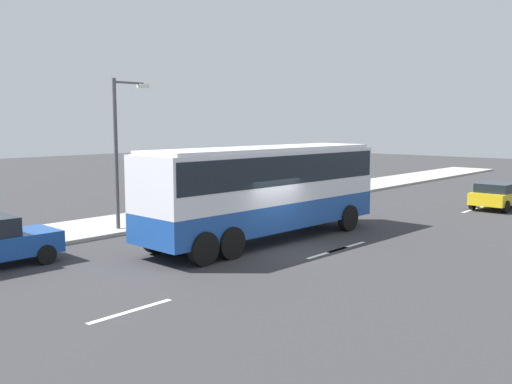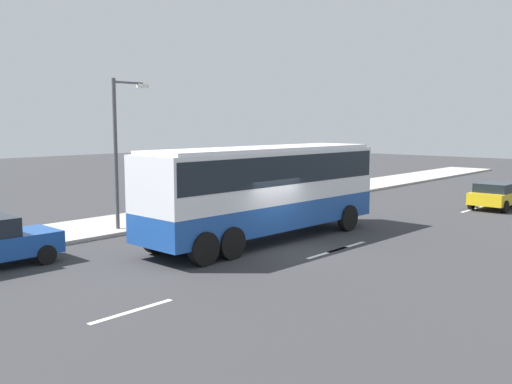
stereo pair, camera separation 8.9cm
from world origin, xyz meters
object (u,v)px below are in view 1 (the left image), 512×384
Objects in this scene: pedestrian_near_curb at (227,194)px; street_lamp at (120,142)px; car_yellow_taxi at (499,194)px; coach_bus at (265,183)px.

street_lamp is (-5.95, 0.31, 2.67)m from pedestrian_near_curb.
car_yellow_taxi is at bearing -52.91° from pedestrian_near_curb.
coach_bus is at bearing 166.20° from car_yellow_taxi.
street_lamp is at bearing 163.60° from pedestrian_near_curb.
coach_bus is 15.12m from car_yellow_taxi.
car_yellow_taxi is 19.87m from street_lamp.
street_lamp is (-17.17, 9.56, 2.99)m from car_yellow_taxi.
coach_bus reaches higher than car_yellow_taxi.
pedestrian_near_curb reaches higher than car_yellow_taxi.
coach_bus is 6.78× the size of pedestrian_near_curb.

